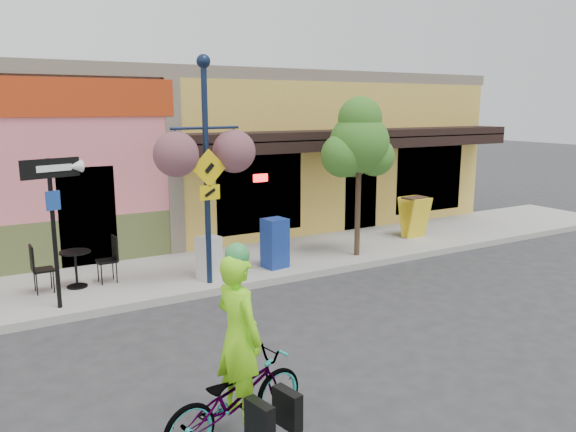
# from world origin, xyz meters

# --- Properties ---
(ground) EXTENTS (90.00, 90.00, 0.00)m
(ground) POSITION_xyz_m (0.00, 0.00, 0.00)
(ground) COLOR #2D2D30
(ground) RESTS_ON ground
(sidewalk) EXTENTS (24.00, 3.00, 0.15)m
(sidewalk) POSITION_xyz_m (0.00, 2.00, 0.07)
(sidewalk) COLOR #9E9B93
(sidewalk) RESTS_ON ground
(curb) EXTENTS (24.00, 0.12, 0.15)m
(curb) POSITION_xyz_m (0.00, 0.55, 0.07)
(curb) COLOR #A8A59E
(curb) RESTS_ON ground
(building) EXTENTS (18.20, 8.20, 4.50)m
(building) POSITION_xyz_m (0.00, 7.50, 2.25)
(building) COLOR #E26F78
(building) RESTS_ON ground
(bicycle) EXTENTS (1.88, 0.95, 0.94)m
(bicycle) POSITION_xyz_m (-2.93, -3.93, 0.47)
(bicycle) COLOR #9B180E
(bicycle) RESTS_ON ground
(cyclist_rider) EXTENTS (0.56, 0.74, 1.83)m
(cyclist_rider) POSITION_xyz_m (-2.88, -3.93, 0.91)
(cyclist_rider) COLOR #91FF1A
(cyclist_rider) RESTS_ON ground
(lamp_post) EXTENTS (1.43, 0.65, 4.37)m
(lamp_post) POSITION_xyz_m (-1.25, 0.89, 2.33)
(lamp_post) COLOR #121F3A
(lamp_post) RESTS_ON sidewalk
(one_way_sign) EXTENTS (1.01, 0.49, 2.58)m
(one_way_sign) POSITION_xyz_m (-4.02, 0.90, 1.44)
(one_way_sign) COLOR black
(one_way_sign) RESTS_ON sidewalk
(cafe_set_right) EXTENTS (1.56, 0.81, 0.93)m
(cafe_set_right) POSITION_xyz_m (-3.55, 1.91, 0.61)
(cafe_set_right) COLOR black
(cafe_set_right) RESTS_ON sidewalk
(newspaper_box_blue) EXTENTS (0.54, 0.50, 1.07)m
(newspaper_box_blue) POSITION_xyz_m (0.39, 1.18, 0.69)
(newspaper_box_blue) COLOR navy
(newspaper_box_blue) RESTS_ON sidewalk
(newspaper_box_grey) EXTENTS (0.49, 0.46, 0.87)m
(newspaper_box_grey) POSITION_xyz_m (-1.15, 1.11, 0.59)
(newspaper_box_grey) COLOR silver
(newspaper_box_grey) RESTS_ON sidewalk
(street_tree) EXTENTS (1.55, 1.55, 3.69)m
(street_tree) POSITION_xyz_m (2.54, 1.11, 1.99)
(street_tree) COLOR #3D7A26
(street_tree) RESTS_ON sidewalk
(sandwich_board) EXTENTS (0.67, 0.50, 1.08)m
(sandwich_board) POSITION_xyz_m (4.98, 1.63, 0.69)
(sandwich_board) COLOR yellow
(sandwich_board) RESTS_ON sidewalk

